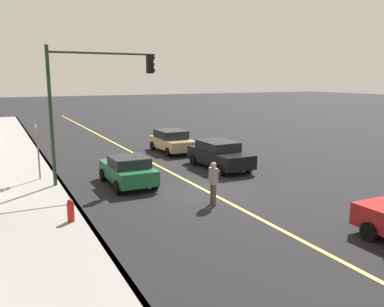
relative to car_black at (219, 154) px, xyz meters
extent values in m
plane|color=black|center=(-3.56, 2.85, -0.79)|extent=(200.00, 200.00, 0.00)
cube|color=gray|center=(-3.56, 10.02, -0.72)|extent=(80.00, 3.20, 0.15)
cube|color=slate|center=(-3.56, 8.50, -0.72)|extent=(80.00, 0.16, 0.15)
cube|color=#D8CC4C|center=(-3.56, 2.85, -0.79)|extent=(80.00, 0.16, 0.01)
cube|color=black|center=(-0.05, 0.00, -0.13)|extent=(4.52, 1.83, 0.74)
cube|color=black|center=(0.18, 0.00, 0.49)|extent=(2.31, 1.68, 0.49)
cylinder|color=black|center=(-1.54, -0.89, -0.49)|extent=(0.60, 0.22, 0.60)
cylinder|color=black|center=(-1.54, 0.89, -0.49)|extent=(0.60, 0.22, 0.60)
cylinder|color=black|center=(1.44, -0.89, -0.49)|extent=(0.60, 0.22, 0.60)
cylinder|color=black|center=(1.44, 0.89, -0.49)|extent=(0.60, 0.22, 0.60)
cylinder|color=black|center=(-10.83, 0.96, -0.49)|extent=(0.60, 0.22, 0.60)
cube|color=#1E6038|center=(-1.11, 5.67, -0.16)|extent=(3.87, 1.76, 0.66)
cube|color=black|center=(-1.41, 5.67, 0.39)|extent=(1.77, 1.62, 0.45)
cylinder|color=black|center=(0.17, 6.53, -0.49)|extent=(0.60, 0.22, 0.60)
cylinder|color=black|center=(0.17, 4.81, -0.49)|extent=(0.60, 0.22, 0.60)
cylinder|color=black|center=(-2.38, 6.53, -0.49)|extent=(0.60, 0.22, 0.60)
cylinder|color=black|center=(-2.38, 4.81, -0.49)|extent=(0.60, 0.22, 0.60)
cube|color=tan|center=(5.69, 0.36, -0.17)|extent=(4.15, 1.84, 0.66)
cube|color=black|center=(5.91, 0.36, 0.43)|extent=(2.28, 1.69, 0.54)
cylinder|color=black|center=(4.32, -0.53, -0.49)|extent=(0.60, 0.22, 0.60)
cylinder|color=black|center=(4.32, 1.26, -0.49)|extent=(0.60, 0.22, 0.60)
cylinder|color=black|center=(7.06, -0.53, -0.49)|extent=(0.60, 0.22, 0.60)
cylinder|color=black|center=(7.06, 1.26, -0.49)|extent=(0.60, 0.22, 0.60)
cylinder|color=brown|center=(-5.66, 3.55, -0.36)|extent=(0.15, 0.15, 0.86)
cylinder|color=brown|center=(-5.43, 3.54, -0.36)|extent=(0.15, 0.15, 0.86)
cube|color=gray|center=(-5.54, 3.54, 0.40)|extent=(0.42, 0.23, 0.65)
sphere|color=tan|center=(-5.54, 3.54, 0.84)|extent=(0.23, 0.23, 0.23)
cube|color=black|center=(-5.55, 3.37, 0.43)|extent=(0.27, 0.17, 0.34)
cylinder|color=#1E3823|center=(-0.21, 8.82, 2.41)|extent=(0.16, 0.16, 6.40)
cylinder|color=#1E3823|center=(-0.21, 6.34, 5.31)|extent=(0.10, 4.97, 0.10)
cube|color=black|center=(-0.21, 4.10, 4.86)|extent=(0.28, 0.30, 0.90)
sphere|color=#360605|center=(-0.21, 3.92, 5.16)|extent=(0.18, 0.18, 0.18)
sphere|color=gold|center=(-0.21, 3.92, 4.86)|extent=(0.18, 0.18, 0.18)
sphere|color=black|center=(-0.21, 3.92, 4.56)|extent=(0.18, 0.18, 0.18)
cylinder|color=slate|center=(1.33, 9.32, 0.68)|extent=(0.08, 0.08, 2.94)
cube|color=white|center=(1.33, 9.34, 1.94)|extent=(0.60, 0.02, 0.20)
cube|color=#DB5919|center=(1.33, 9.34, 1.59)|extent=(0.44, 0.02, 0.28)
cylinder|color=red|center=(-5.34, 9.02, -0.39)|extent=(0.24, 0.24, 0.80)
sphere|color=red|center=(-5.34, 9.02, 0.05)|extent=(0.20, 0.20, 0.20)
camera|label=1|loc=(-18.77, 11.12, 4.20)|focal=37.19mm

